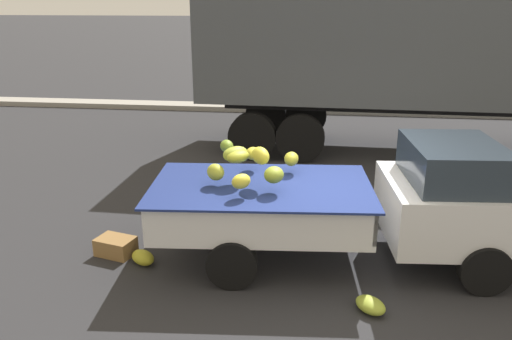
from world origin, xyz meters
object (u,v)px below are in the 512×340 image
at_px(fallen_banana_bunch_by_wheel, 370,305).
at_px(fallen_banana_bunch_near_tailgate, 143,257).
at_px(semi_trailer, 466,43).
at_px(produce_crate, 116,246).
at_px(pickup_truck, 417,201).

bearing_deg(fallen_banana_bunch_by_wheel, fallen_banana_bunch_near_tailgate, 166.03).
distance_m(semi_trailer, fallen_banana_bunch_near_tailgate, 8.54).
bearing_deg(produce_crate, fallen_banana_bunch_near_tailgate, -25.23).
bearing_deg(pickup_truck, fallen_banana_bunch_by_wheel, -121.26).
bearing_deg(pickup_truck, produce_crate, -179.56).
bearing_deg(fallen_banana_bunch_by_wheel, pickup_truck, 63.37).
relative_size(pickup_truck, produce_crate, 10.35).
xyz_separation_m(pickup_truck, fallen_banana_bunch_near_tailgate, (-3.68, -0.59, -0.78)).
xyz_separation_m(pickup_truck, produce_crate, (-4.16, -0.37, -0.76)).
relative_size(fallen_banana_bunch_by_wheel, produce_crate, 0.76).
relative_size(semi_trailer, fallen_banana_bunch_near_tailgate, 31.74).
relative_size(fallen_banana_bunch_near_tailgate, produce_crate, 0.73).
distance_m(pickup_truck, produce_crate, 4.24).
distance_m(pickup_truck, fallen_banana_bunch_by_wheel, 1.70).
relative_size(pickup_truck, semi_trailer, 0.45).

